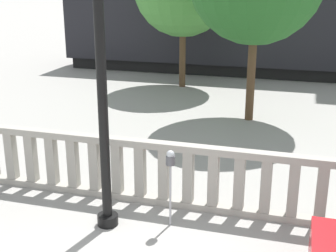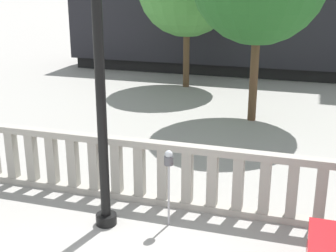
{
  "view_description": "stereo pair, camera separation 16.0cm",
  "coord_description": "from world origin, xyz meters",
  "px_view_note": "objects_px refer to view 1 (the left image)",
  "views": [
    {
      "loc": [
        2.28,
        -5.12,
        4.5
      ],
      "look_at": [
        -0.46,
        4.19,
        1.36
      ],
      "focal_mm": 50.0,
      "sensor_mm": 36.0,
      "label": 1
    },
    {
      "loc": [
        2.43,
        -5.07,
        4.5
      ],
      "look_at": [
        -0.46,
        4.19,
        1.36
      ],
      "focal_mm": 50.0,
      "sensor_mm": 36.0,
      "label": 2
    }
  ],
  "objects_px": {
    "lamppost": "(100,50)",
    "parking_meter": "(170,165)",
    "train_near": "(280,32)",
    "train_far": "(309,11)"
  },
  "relations": [
    {
      "from": "lamppost",
      "to": "parking_meter",
      "type": "relative_size",
      "value": 4.45
    },
    {
      "from": "lamppost",
      "to": "train_near",
      "type": "height_order",
      "value": "lamppost"
    },
    {
      "from": "lamppost",
      "to": "parking_meter",
      "type": "xyz_separation_m",
      "value": [
        1.14,
        0.32,
        -2.09
      ]
    },
    {
      "from": "train_near",
      "to": "train_far",
      "type": "relative_size",
      "value": 0.94
    },
    {
      "from": "lamppost",
      "to": "train_near",
      "type": "distance_m",
      "value": 15.31
    },
    {
      "from": "lamppost",
      "to": "parking_meter",
      "type": "distance_m",
      "value": 2.4
    },
    {
      "from": "parking_meter",
      "to": "train_far",
      "type": "relative_size",
      "value": 0.07
    },
    {
      "from": "lamppost",
      "to": "train_far",
      "type": "bearing_deg",
      "value": 83.69
    },
    {
      "from": "train_far",
      "to": "train_near",
      "type": "bearing_deg",
      "value": -94.57
    },
    {
      "from": "lamppost",
      "to": "train_near",
      "type": "relative_size",
      "value": 0.33
    }
  ]
}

